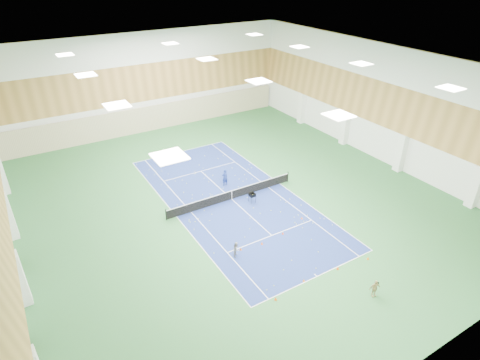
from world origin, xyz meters
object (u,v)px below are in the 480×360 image
tennis_net (232,194)px  ball_cart (252,198)px  child_court (236,249)px  child_apron (375,288)px  coach (225,177)px

tennis_net → ball_cart: bearing=-45.9°
child_court → child_apron: bearing=-99.6°
ball_cart → coach: bearing=99.2°
tennis_net → child_apron: child_apron is taller
child_apron → coach: bearing=109.1°
ball_cart → child_apron: bearing=-86.5°
tennis_net → child_court: (-3.67, -7.02, 0.06)m
child_apron → tennis_net: bearing=112.6°
tennis_net → child_apron: 15.31m
child_court → child_apron: size_ratio=0.93×
coach → ball_cart: (0.59, -3.98, -0.40)m
tennis_net → child_apron: bearing=-82.6°
coach → child_court: 10.59m
tennis_net → coach: size_ratio=7.30×
tennis_net → child_court: child_court is taller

